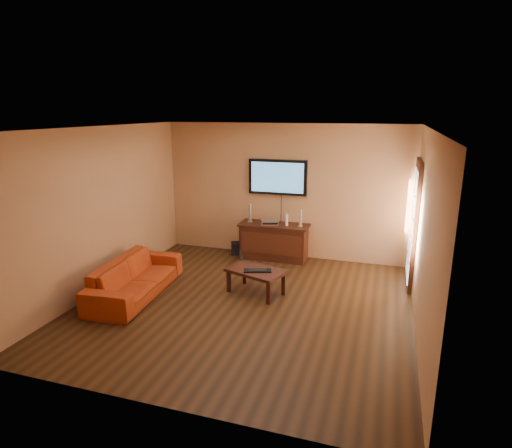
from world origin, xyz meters
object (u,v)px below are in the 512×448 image
at_px(keyboard, 257,270).
at_px(television, 278,177).
at_px(speaker_right, 300,218).
at_px(subwoofer, 237,248).
at_px(coffee_table, 256,273).
at_px(sofa, 135,272).
at_px(game_console, 287,219).
at_px(av_receiver, 270,222).
at_px(bottle, 241,254).
at_px(speaker_left, 250,214).
at_px(media_console, 274,241).

bearing_deg(keyboard, television, 96.02).
relative_size(speaker_right, subwoofer, 1.39).
height_order(coffee_table, sofa, sofa).
height_order(television, game_console, television).
relative_size(av_receiver, bottle, 1.55).
xyz_separation_m(sofa, speaker_right, (2.23, 2.39, 0.49)).
bearing_deg(subwoofer, speaker_left, -25.62).
relative_size(sofa, speaker_left, 5.38).
distance_m(television, coffee_table, 2.36).
bearing_deg(coffee_table, keyboard, -51.58).
bearing_deg(speaker_right, bottle, -168.14).
distance_m(media_console, television, 1.29).
distance_m(coffee_table, speaker_right, 1.87).
bearing_deg(bottle, sofa, -116.67).
bearing_deg(sofa, game_console, -43.70).
height_order(media_console, speaker_left, speaker_left).
bearing_deg(speaker_right, keyboard, -100.02).
height_order(sofa, bottle, sofa).
distance_m(speaker_left, game_console, 0.77).
relative_size(av_receiver, game_console, 1.53).
bearing_deg(speaker_left, av_receiver, -5.76).
bearing_deg(television, game_console, -39.82).
height_order(speaker_left, speaker_right, speaker_left).
height_order(television, bottle, television).
bearing_deg(bottle, subwoofer, 124.46).
distance_m(speaker_left, speaker_right, 1.05).
distance_m(speaker_right, subwoofer, 1.55).
relative_size(coffee_table, speaker_right, 3.09).
bearing_deg(media_console, game_console, 3.67).
height_order(media_console, sofa, sofa).
bearing_deg(speaker_right, av_receiver, -178.05).
bearing_deg(sofa, subwoofer, -24.63).
height_order(media_console, subwoofer, media_console).
relative_size(sofa, speaker_right, 5.94).
xyz_separation_m(media_console, sofa, (-1.70, -2.39, 0.03)).
bearing_deg(media_console, subwoofer, 176.78).
height_order(speaker_left, game_console, speaker_left).
distance_m(television, speaker_left, 0.93).
distance_m(television, game_console, 0.87).
xyz_separation_m(av_receiver, game_console, (0.33, 0.04, 0.07)).
bearing_deg(bottle, media_console, 21.23).
distance_m(media_console, keyboard, 1.82).
distance_m(av_receiver, keyboard, 1.84).
bearing_deg(media_console, television, 90.00).
relative_size(speaker_right, bottle, 1.55).
distance_m(media_console, av_receiver, 0.41).
relative_size(speaker_left, keyboard, 0.79).
distance_m(av_receiver, subwoofer, 0.98).
bearing_deg(sofa, speaker_right, -47.70).
height_order(media_console, television, television).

